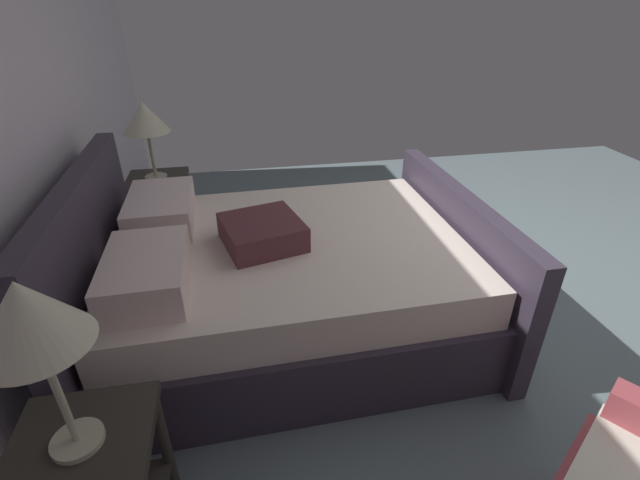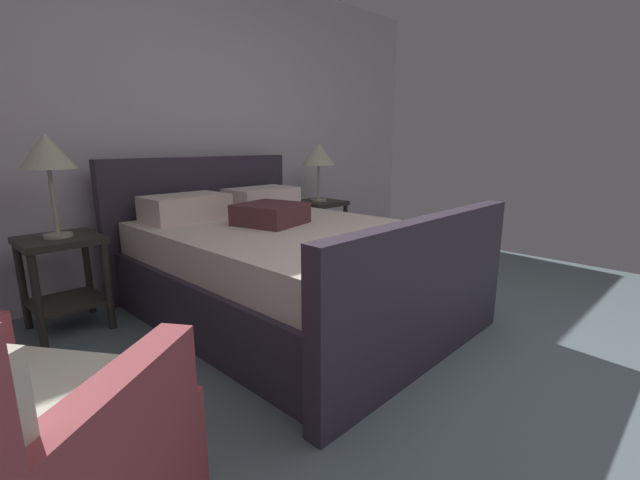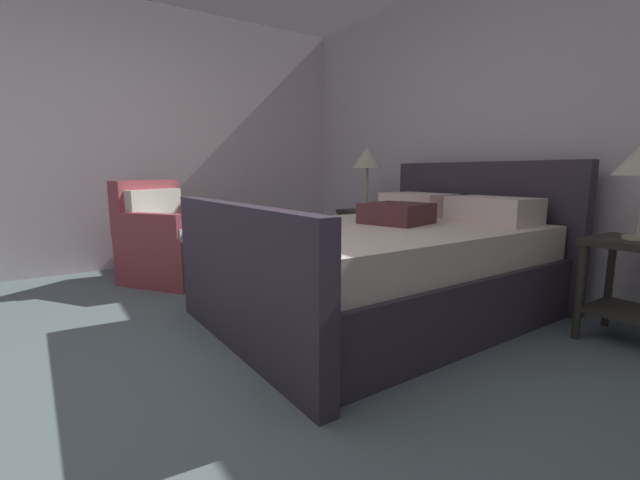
# 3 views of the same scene
# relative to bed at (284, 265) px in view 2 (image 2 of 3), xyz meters

# --- Properties ---
(ground_plane) EXTENTS (5.37, 5.82, 0.02)m
(ground_plane) POSITION_rel_bed_xyz_m (0.15, -1.72, -0.35)
(ground_plane) COLOR slate
(wall_back) EXTENTS (5.49, 0.12, 2.63)m
(wall_back) POSITION_rel_bed_xyz_m (0.15, 1.25, 0.97)
(wall_back) COLOR silver
(wall_back) RESTS_ON ground
(bed) EXTENTS (1.69, 2.21, 1.05)m
(bed) POSITION_rel_bed_xyz_m (0.00, 0.00, 0.00)
(bed) COLOR #382E3E
(bed) RESTS_ON ground
(nightstand_right) EXTENTS (0.44, 0.44, 0.60)m
(nightstand_right) POSITION_rel_bed_xyz_m (1.15, 0.82, 0.06)
(nightstand_right) COLOR #2F2C25
(nightstand_right) RESTS_ON ground
(table_lamp_right) EXTENTS (0.33, 0.33, 0.57)m
(table_lamp_right) POSITION_rel_bed_xyz_m (1.15, 0.82, 0.70)
(table_lamp_right) COLOR #B7B293
(table_lamp_right) RESTS_ON nightstand_right
(nightstand_left) EXTENTS (0.44, 0.44, 0.60)m
(nightstand_left) POSITION_rel_bed_xyz_m (-1.14, 0.77, 0.06)
(nightstand_left) COLOR #2F2C25
(nightstand_left) RESTS_ON ground
(table_lamp_left) EXTENTS (0.30, 0.30, 0.62)m
(table_lamp_left) POSITION_rel_bed_xyz_m (-1.14, 0.77, 0.75)
(table_lamp_left) COLOR #B7B293
(table_lamp_left) RESTS_ON nightstand_left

